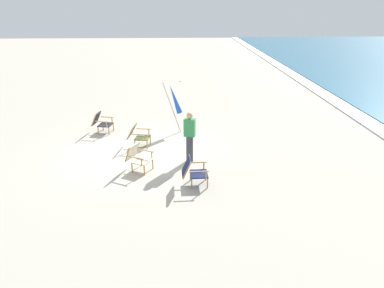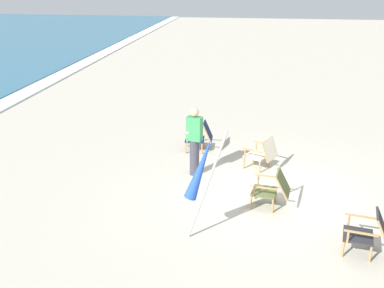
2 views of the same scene
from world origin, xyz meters
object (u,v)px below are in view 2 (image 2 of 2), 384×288
at_px(beach_chair_far_center, 273,188).
at_px(person_near_chairs, 194,141).
at_px(beach_chair_mid_center, 263,153).
at_px(beach_chair_back_right, 369,232).
at_px(beach_chair_front_left, 201,136).
at_px(umbrella_furled_blue, 201,169).

distance_m(beach_chair_far_center, person_near_chairs, 2.26).
bearing_deg(person_near_chairs, beach_chair_far_center, -126.80).
xyz_separation_m(beach_chair_mid_center, beach_chair_back_right, (-3.29, -1.76, -0.00)).
height_order(beach_chair_mid_center, person_near_chairs, person_near_chairs).
relative_size(beach_chair_front_left, beach_chair_back_right, 0.98).
height_order(beach_chair_mid_center, beach_chair_back_right, beach_chair_mid_center).
distance_m(beach_chair_mid_center, person_near_chairs, 1.71).
bearing_deg(umbrella_furled_blue, beach_chair_far_center, -45.01).
xyz_separation_m(beach_chair_front_left, person_near_chairs, (-1.52, -0.05, 0.41)).
xyz_separation_m(beach_chair_front_left, umbrella_furled_blue, (-4.14, -0.54, 0.90)).
distance_m(umbrella_furled_blue, person_near_chairs, 2.71).
relative_size(beach_chair_back_right, umbrella_furled_blue, 0.40).
height_order(beach_chair_back_right, umbrella_furled_blue, umbrella_furled_blue).
bearing_deg(beach_chair_far_center, beach_chair_mid_center, 6.24).
relative_size(beach_chair_far_center, umbrella_furled_blue, 0.41).
bearing_deg(beach_chair_front_left, beach_chair_mid_center, -121.07).
xyz_separation_m(beach_chair_back_right, beach_chair_far_center, (1.42, 1.56, -0.00)).
xyz_separation_m(beach_chair_far_center, umbrella_furled_blue, (-1.29, 1.29, 0.90)).
distance_m(beach_chair_front_left, beach_chair_back_right, 5.45).
height_order(beach_chair_mid_center, beach_chair_far_center, beach_chair_mid_center).
bearing_deg(beach_chair_mid_center, beach_chair_far_center, -173.76).
distance_m(beach_chair_front_left, person_near_chairs, 1.57).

